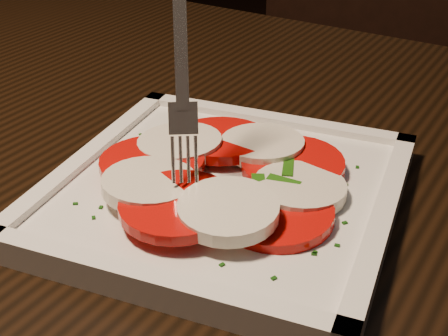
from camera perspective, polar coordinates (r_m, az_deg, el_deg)
table at (r=0.61m, az=-4.01°, el=-6.50°), size 1.20×0.81×0.75m
chair at (r=1.35m, az=11.30°, el=8.90°), size 0.49×0.49×0.93m
plate at (r=0.47m, az=0.00°, el=-2.36°), size 0.29×0.29×0.01m
caprese_salad at (r=0.46m, az=-0.00°, el=-0.56°), size 0.21×0.20×0.03m
fork at (r=0.44m, az=-3.96°, el=11.21°), size 0.07×0.08×0.17m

